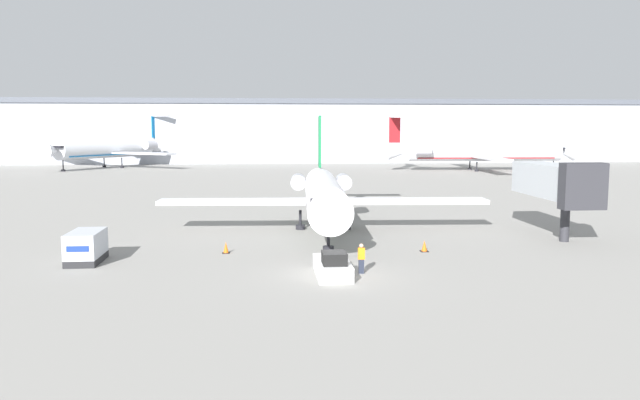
{
  "coord_description": "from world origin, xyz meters",
  "views": [
    {
      "loc": [
        -4.34,
        -35.61,
        8.82
      ],
      "look_at": [
        0.0,
        11.65,
        3.19
      ],
      "focal_mm": 35.0,
      "sensor_mm": 36.0,
      "label": 1
    }
  ],
  "objects_px": {
    "airplane_main": "(324,193)",
    "airplane_parked_far_left": "(109,148)",
    "airplane_parked_far_right": "(479,152)",
    "worker_near_tug": "(361,258)",
    "luggage_cart": "(86,247)",
    "traffic_cone_left": "(226,248)",
    "traffic_cone_right": "(424,246)",
    "pushback_tug": "(333,266)",
    "jet_bridge": "(556,182)"
  },
  "relations": [
    {
      "from": "traffic_cone_left",
      "to": "traffic_cone_right",
      "type": "height_order",
      "value": "traffic_cone_left"
    },
    {
      "from": "airplane_main",
      "to": "traffic_cone_left",
      "type": "xyz_separation_m",
      "value": [
        -7.71,
        -8.77,
        -2.85
      ]
    },
    {
      "from": "airplane_main",
      "to": "worker_near_tug",
      "type": "bearing_deg",
      "value": -87.21
    },
    {
      "from": "airplane_parked_far_left",
      "to": "traffic_cone_left",
      "type": "bearing_deg",
      "value": -72.15
    },
    {
      "from": "airplane_main",
      "to": "traffic_cone_right",
      "type": "bearing_deg",
      "value": -56.66
    },
    {
      "from": "jet_bridge",
      "to": "traffic_cone_left",
      "type": "bearing_deg",
      "value": -171.19
    },
    {
      "from": "airplane_parked_far_left",
      "to": "traffic_cone_right",
      "type": "bearing_deg",
      "value": -64.87
    },
    {
      "from": "pushback_tug",
      "to": "traffic_cone_left",
      "type": "bearing_deg",
      "value": 132.77
    },
    {
      "from": "airplane_parked_far_left",
      "to": "jet_bridge",
      "type": "relative_size",
      "value": 2.87
    },
    {
      "from": "pushback_tug",
      "to": "airplane_parked_far_left",
      "type": "bearing_deg",
      "value": 110.08
    },
    {
      "from": "pushback_tug",
      "to": "worker_near_tug",
      "type": "relative_size",
      "value": 2.47
    },
    {
      "from": "pushback_tug",
      "to": "airplane_parked_far_right",
      "type": "height_order",
      "value": "airplane_parked_far_right"
    },
    {
      "from": "worker_near_tug",
      "to": "traffic_cone_right",
      "type": "height_order",
      "value": "worker_near_tug"
    },
    {
      "from": "airplane_main",
      "to": "pushback_tug",
      "type": "relative_size",
      "value": 6.19
    },
    {
      "from": "worker_near_tug",
      "to": "jet_bridge",
      "type": "xyz_separation_m",
      "value": [
        17.21,
        10.78,
        3.48
      ]
    },
    {
      "from": "airplane_main",
      "to": "airplane_parked_far_right",
      "type": "distance_m",
      "value": 78.73
    },
    {
      "from": "pushback_tug",
      "to": "luggage_cart",
      "type": "bearing_deg",
      "value": 161.93
    },
    {
      "from": "airplane_parked_far_right",
      "to": "luggage_cart",
      "type": "bearing_deg",
      "value": -124.32
    },
    {
      "from": "luggage_cart",
      "to": "airplane_parked_far_right",
      "type": "height_order",
      "value": "airplane_parked_far_right"
    },
    {
      "from": "traffic_cone_left",
      "to": "airplane_parked_far_left",
      "type": "relative_size",
      "value": 0.03
    },
    {
      "from": "traffic_cone_right",
      "to": "traffic_cone_left",
      "type": "bearing_deg",
      "value": 177.11
    },
    {
      "from": "traffic_cone_left",
      "to": "worker_near_tug",
      "type": "bearing_deg",
      "value": -38.78
    },
    {
      "from": "luggage_cart",
      "to": "traffic_cone_left",
      "type": "xyz_separation_m",
      "value": [
        8.87,
        2.15,
        -0.65
      ]
    },
    {
      "from": "pushback_tug",
      "to": "airplane_main",
      "type": "bearing_deg",
      "value": 86.31
    },
    {
      "from": "pushback_tug",
      "to": "worker_near_tug",
      "type": "bearing_deg",
      "value": 13.13
    },
    {
      "from": "luggage_cart",
      "to": "traffic_cone_right",
      "type": "height_order",
      "value": "luggage_cart"
    },
    {
      "from": "airplane_main",
      "to": "airplane_parked_far_left",
      "type": "relative_size",
      "value": 0.93
    },
    {
      "from": "traffic_cone_left",
      "to": "jet_bridge",
      "type": "distance_m",
      "value": 26.31
    },
    {
      "from": "luggage_cart",
      "to": "traffic_cone_right",
      "type": "xyz_separation_m",
      "value": [
        22.82,
        1.44,
        -0.65
      ]
    },
    {
      "from": "airplane_main",
      "to": "airplane_parked_far_right",
      "type": "bearing_deg",
      "value": 61.18
    },
    {
      "from": "airplane_main",
      "to": "traffic_cone_left",
      "type": "distance_m",
      "value": 12.02
    },
    {
      "from": "pushback_tug",
      "to": "traffic_cone_right",
      "type": "bearing_deg",
      "value": 41.89
    },
    {
      "from": "traffic_cone_right",
      "to": "airplane_parked_far_right",
      "type": "relative_size",
      "value": 0.02
    },
    {
      "from": "luggage_cart",
      "to": "jet_bridge",
      "type": "distance_m",
      "value": 35.26
    },
    {
      "from": "traffic_cone_left",
      "to": "airplane_parked_far_right",
      "type": "height_order",
      "value": "airplane_parked_far_right"
    },
    {
      "from": "airplane_parked_far_right",
      "to": "worker_near_tug",
      "type": "bearing_deg",
      "value": -113.75
    },
    {
      "from": "airplane_main",
      "to": "traffic_cone_right",
      "type": "height_order",
      "value": "airplane_main"
    },
    {
      "from": "traffic_cone_left",
      "to": "traffic_cone_right",
      "type": "xyz_separation_m",
      "value": [
        13.95,
        -0.7,
        -0.0
      ]
    },
    {
      "from": "traffic_cone_left",
      "to": "traffic_cone_right",
      "type": "distance_m",
      "value": 13.96
    },
    {
      "from": "airplane_parked_far_left",
      "to": "worker_near_tug",
      "type": "bearing_deg",
      "value": -68.94
    },
    {
      "from": "worker_near_tug",
      "to": "traffic_cone_left",
      "type": "relative_size",
      "value": 2.28
    },
    {
      "from": "traffic_cone_left",
      "to": "airplane_parked_far_right",
      "type": "bearing_deg",
      "value": 59.57
    },
    {
      "from": "airplane_main",
      "to": "luggage_cart",
      "type": "xyz_separation_m",
      "value": [
        -16.58,
        -10.92,
        -2.2
      ]
    },
    {
      "from": "traffic_cone_left",
      "to": "jet_bridge",
      "type": "bearing_deg",
      "value": 8.81
    },
    {
      "from": "luggage_cart",
      "to": "traffic_cone_left",
      "type": "relative_size",
      "value": 4.66
    },
    {
      "from": "traffic_cone_left",
      "to": "airplane_main",
      "type": "bearing_deg",
      "value": 48.69
    },
    {
      "from": "luggage_cart",
      "to": "airplane_parked_far_left",
      "type": "bearing_deg",
      "value": 102.47
    },
    {
      "from": "pushback_tug",
      "to": "jet_bridge",
      "type": "bearing_deg",
      "value": 30.52
    },
    {
      "from": "luggage_cart",
      "to": "traffic_cone_right",
      "type": "relative_size",
      "value": 4.68
    },
    {
      "from": "airplane_parked_far_right",
      "to": "airplane_parked_far_left",
      "type": "bearing_deg",
      "value": 168.82
    }
  ]
}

